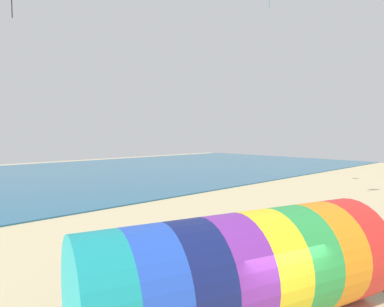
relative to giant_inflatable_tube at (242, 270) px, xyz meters
The scene contains 1 object.
giant_inflatable_tube is the anchor object (origin of this frame).
Camera 1 is at (-7.43, -4.83, 5.46)m, focal length 32.00 mm.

